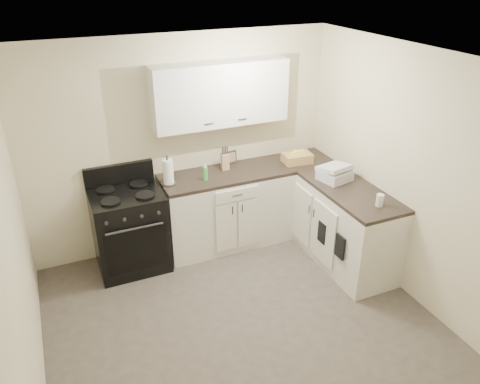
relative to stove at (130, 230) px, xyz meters
name	(u,v)px	position (x,y,z in m)	size (l,w,h in m)	color
floor	(245,328)	(0.76, -1.48, -0.46)	(3.60, 3.60, 0.00)	#473F38
ceiling	(247,65)	(0.76, -1.48, 2.04)	(3.60, 3.60, 0.00)	white
wall_back	(182,145)	(0.76, 0.32, 0.79)	(3.60, 3.60, 0.00)	beige
wall_right	(414,179)	(2.56, -1.48, 0.79)	(3.60, 3.60, 0.00)	beige
wall_left	(13,266)	(-1.04, -1.48, 0.79)	(3.60, 3.60, 0.00)	beige
wall_front	(386,370)	(0.76, -3.28, 0.79)	(3.60, 3.60, 0.00)	beige
base_cabinets_back	(227,210)	(1.18, 0.02, -0.01)	(1.55, 0.60, 0.90)	silver
base_cabinets_right	(332,217)	(2.26, -0.63, -0.01)	(0.60, 1.90, 0.90)	silver
countertop_back	(226,175)	(1.18, 0.02, 0.46)	(1.55, 0.60, 0.04)	black
countertop_right	(335,181)	(2.26, -0.63, 0.46)	(0.60, 1.90, 0.04)	black
upper_cabinets	(220,94)	(1.18, 0.18, 1.38)	(1.55, 0.30, 0.70)	white
stove	(130,230)	(0.00, 0.00, 0.00)	(0.77, 0.65, 0.93)	black
knife_block	(225,162)	(1.21, 0.13, 0.58)	(0.09, 0.08, 0.20)	tan
paper_towel	(168,172)	(0.49, 0.02, 0.62)	(0.12, 0.12, 0.29)	white
soap_bottle	(205,173)	(0.89, -0.05, 0.56)	(0.05, 0.05, 0.16)	green
picture_frame	(232,157)	(1.36, 0.28, 0.56)	(0.12, 0.02, 0.15)	black
wicker_basket	(297,158)	(2.10, -0.03, 0.54)	(0.34, 0.23, 0.11)	tan
countertop_grill	(335,175)	(2.23, -0.63, 0.54)	(0.32, 0.30, 0.12)	silver
glass_jar	(380,200)	(2.30, -1.34, 0.54)	(0.08, 0.08, 0.13)	silver
oven_mitt_near	(340,247)	(1.94, -1.25, 0.03)	(0.02, 0.15, 0.26)	black
oven_mitt_far	(322,233)	(1.94, -0.91, 0.01)	(0.02, 0.14, 0.25)	black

